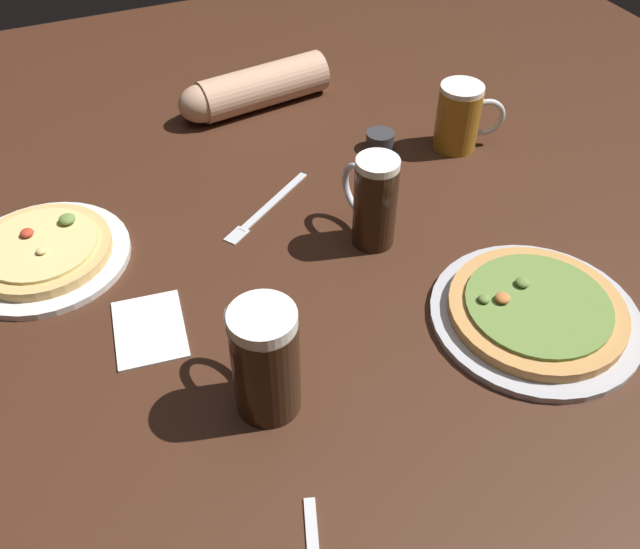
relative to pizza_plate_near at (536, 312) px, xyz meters
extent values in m
cube|color=#3D2114|center=(-0.27, 0.20, -0.03)|extent=(2.40, 2.40, 0.03)
cylinder|color=#B2B2B7|center=(0.00, 0.00, -0.01)|extent=(0.32, 0.32, 0.01)
cylinder|color=tan|center=(0.00, 0.00, 0.01)|extent=(0.27, 0.27, 0.02)
cylinder|color=olive|center=(0.00, 0.00, 0.02)|extent=(0.22, 0.22, 0.01)
ellipsoid|color=olive|center=(0.00, 0.04, 0.03)|extent=(0.02, 0.02, 0.01)
ellipsoid|color=#C67038|center=(-0.05, 0.03, 0.03)|extent=(0.02, 0.02, 0.01)
ellipsoid|color=olive|center=(-0.07, 0.04, 0.02)|extent=(0.02, 0.02, 0.01)
cylinder|color=silver|center=(-0.67, 0.44, -0.01)|extent=(0.28, 0.28, 0.01)
cylinder|color=tan|center=(-0.67, 0.44, 0.01)|extent=(0.23, 0.23, 0.02)
cylinder|color=#DBC67A|center=(-0.67, 0.44, 0.02)|extent=(0.19, 0.19, 0.01)
ellipsoid|color=olive|center=(-0.62, 0.47, 0.03)|extent=(0.03, 0.03, 0.01)
ellipsoid|color=#B73823|center=(-0.68, 0.47, 0.03)|extent=(0.02, 0.02, 0.01)
ellipsoid|color=#DBC67A|center=(-0.67, 0.41, 0.02)|extent=(0.02, 0.02, 0.01)
cylinder|color=#9E6619|center=(0.14, 0.46, 0.05)|extent=(0.09, 0.09, 0.12)
cylinder|color=white|center=(0.14, 0.46, 0.11)|extent=(0.08, 0.08, 0.01)
torus|color=silver|center=(0.19, 0.44, 0.05)|extent=(0.08, 0.04, 0.08)
cylinder|color=black|center=(-0.43, 0.02, 0.06)|extent=(0.09, 0.09, 0.16)
cylinder|color=white|center=(-0.43, 0.02, 0.15)|extent=(0.09, 0.09, 0.02)
torus|color=silver|center=(-0.44, 0.07, 0.06)|extent=(0.03, 0.10, 0.10)
cylinder|color=black|center=(-0.14, 0.26, 0.06)|extent=(0.07, 0.07, 0.15)
cylinder|color=white|center=(-0.14, 0.26, 0.14)|extent=(0.07, 0.07, 0.01)
torus|color=silver|center=(-0.15, 0.31, 0.06)|extent=(0.03, 0.10, 0.10)
cylinder|color=#333338|center=(0.00, 0.52, 0.00)|extent=(0.06, 0.06, 0.04)
cube|color=white|center=(-0.54, 0.21, -0.01)|extent=(0.12, 0.15, 0.01)
cube|color=silver|center=(-0.26, 0.43, -0.01)|extent=(0.17, 0.12, 0.01)
cube|color=silver|center=(-0.35, 0.37, -0.01)|extent=(0.05, 0.05, 0.00)
cylinder|color=tan|center=(-0.16, 0.77, 0.03)|extent=(0.30, 0.13, 0.09)
ellipsoid|color=tan|center=(-0.30, 0.75, 0.03)|extent=(0.10, 0.08, 0.08)
camera|label=1|loc=(-0.59, -0.53, 0.76)|focal=38.67mm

